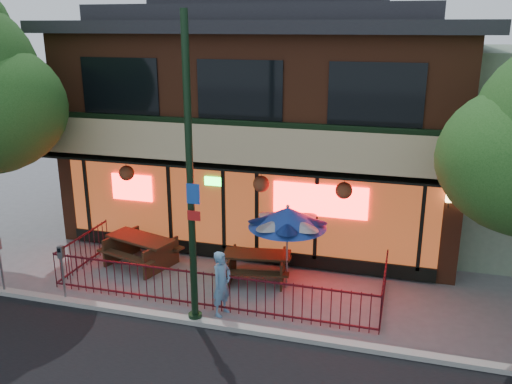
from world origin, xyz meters
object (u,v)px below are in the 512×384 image
picnic_table_left (141,247)px  picnic_table_right (257,262)px  patio_umbrella (288,217)px  parking_meter_near (62,264)px  street_light (191,194)px  pedestrian (222,283)px

picnic_table_left → picnic_table_right: (3.49, 0.00, -0.05)m
patio_umbrella → parking_meter_near: 5.75m
street_light → patio_umbrella: 3.07m
picnic_table_left → pedestrian: (3.19, -2.00, 0.25)m
street_light → pedestrian: size_ratio=4.34×
picnic_table_left → parking_meter_near: bearing=-108.2°
picnic_table_left → pedestrian: bearing=-32.1°
patio_umbrella → parking_meter_near: bearing=-156.2°
street_light → picnic_table_right: bearing=72.4°
street_light → pedestrian: bearing=45.4°
picnic_table_right → pedestrian: pedestrian is taller
patio_umbrella → street_light: bearing=-126.1°
picnic_table_left → patio_umbrella: bearing=-2.8°
street_light → pedestrian: (0.50, 0.50, -2.34)m
picnic_table_right → pedestrian: size_ratio=1.24×
picnic_table_left → parking_meter_near: size_ratio=1.57×
patio_umbrella → parking_meter_near: patio_umbrella is taller
parking_meter_near → street_light: bearing=-0.0°
pedestrian → picnic_table_right: bearing=9.9°
pedestrian → parking_meter_near: 4.05m
pedestrian → parking_meter_near: size_ratio=1.08×
patio_umbrella → parking_meter_near: size_ratio=1.55×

